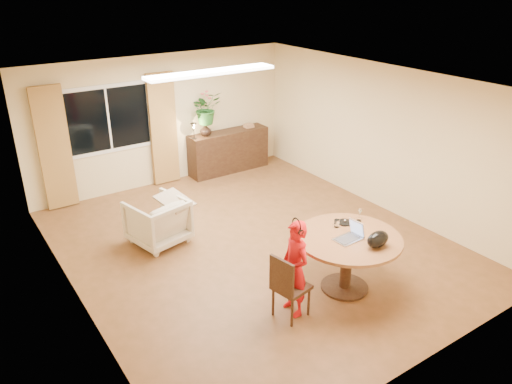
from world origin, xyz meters
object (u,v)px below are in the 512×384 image
Objects in this scene: child at (295,269)px; armchair at (158,221)px; sideboard at (229,151)px; dining_table at (348,248)px; dining_chair at (291,285)px.

armchair is at bearing -160.39° from child.
child reaches higher than sideboard.
dining_table is at bearing -101.89° from sideboard.
child reaches higher than armchair.
child is at bearing 91.99° from armchair.
dining_table is at bearing -7.93° from dining_chair.
dining_table is 3.09m from armchair.
sideboard is at bearing 163.02° from child.
child is 0.72× the size of sideboard.
sideboard is (1.90, 4.72, -0.19)m from child.
dining_chair is at bearing -112.56° from sideboard.
dining_chair is at bearing 90.15° from armchair.
child is at bearing -111.91° from sideboard.
child is 2.75m from armchair.
sideboard is at bearing 56.70° from dining_chair.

